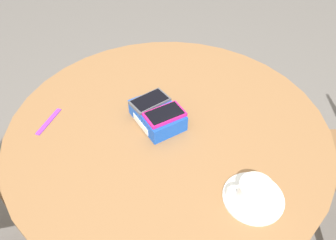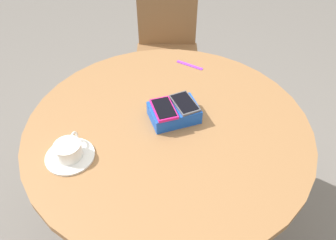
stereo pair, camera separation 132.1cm
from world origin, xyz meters
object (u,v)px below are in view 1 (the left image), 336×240
coffee_cup (254,191)px  phone_gray (150,101)px  phone_box (157,115)px  round_table (168,146)px  lanyard_strap (49,121)px  saucer (253,198)px  phone_magenta (165,114)px

coffee_cup → phone_gray: bearing=179.5°
phone_box → phone_gray: phone_gray is taller
round_table → lanyard_strap: bearing=-132.8°
coffee_cup → saucer: bearing=51.6°
phone_box → phone_magenta: 0.05m
phone_box → phone_gray: (-0.04, 0.00, 0.03)m
phone_box → saucer: phone_box is taller
saucer → lanyard_strap: size_ratio=1.26×
phone_magenta → lanyard_strap: size_ratio=1.04×
phone_box → phone_gray: 0.05m
saucer → lanyard_strap: saucer is taller
phone_box → coffee_cup: bearing=-0.0°
round_table → phone_box: phone_box is taller
phone_magenta → saucer: (0.37, 0.00, -0.06)m
round_table → phone_magenta: 0.18m
phone_box → phone_magenta: bearing=-3.8°
coffee_cup → lanyard_strap: (-0.65, -0.28, -0.03)m
phone_box → coffee_cup: coffee_cup is taller
coffee_cup → lanyard_strap: size_ratio=0.84×
coffee_cup → phone_box: bearing=180.0°
round_table → coffee_cup: bearing=-2.7°
round_table → phone_magenta: phone_magenta is taller
phone_gray → round_table: bearing=9.9°
round_table → coffee_cup: 0.40m
phone_box → saucer: bearing=0.3°
round_table → saucer: size_ratio=6.45×
phone_gray → saucer: bearing=-0.2°
saucer → coffee_cup: (-0.00, -0.00, 0.03)m
phone_box → round_table: bearing=26.3°
saucer → coffee_cup: size_ratio=1.51×
phone_gray → saucer: (0.45, -0.00, -0.06)m
saucer → round_table: bearing=177.6°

